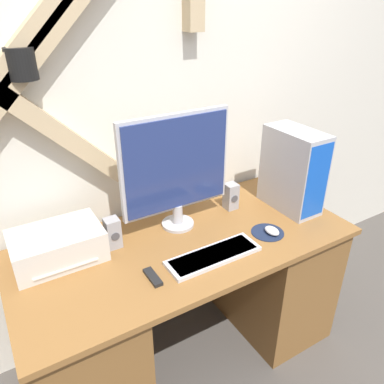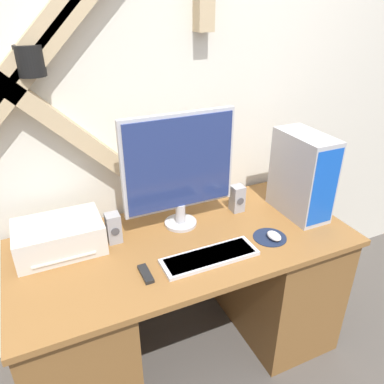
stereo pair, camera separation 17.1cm
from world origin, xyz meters
name	(u,v)px [view 1 (the left image)]	position (x,y,z in m)	size (l,w,h in m)	color
wall_back	(140,104)	(-0.01, 0.80, 1.36)	(6.40, 0.17, 2.86)	silver
desk	(187,299)	(0.00, 0.38, 0.41)	(1.64, 0.75, 0.79)	brown
monitor	(176,167)	(0.03, 0.52, 1.12)	(0.57, 0.17, 0.59)	#B7B7BC
keyboard	(213,255)	(0.04, 0.20, 0.80)	(0.45, 0.14, 0.02)	silver
mousepad	(267,232)	(0.38, 0.22, 0.79)	(0.16, 0.16, 0.00)	#19233D
mouse	(272,231)	(0.39, 0.20, 0.81)	(0.06, 0.09, 0.03)	silver
computer_tower	(293,170)	(0.66, 0.37, 1.01)	(0.17, 0.34, 0.45)	#B2B2B7
printer	(58,246)	(-0.56, 0.55, 0.86)	(0.39, 0.27, 0.14)	beige
speaker_left	(113,233)	(-0.32, 0.51, 0.86)	(0.07, 0.07, 0.15)	#99999E
speaker_right	(231,196)	(0.37, 0.52, 0.86)	(0.07, 0.07, 0.15)	#99999E
remote_control	(153,277)	(-0.26, 0.21, 0.80)	(0.04, 0.12, 0.02)	black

